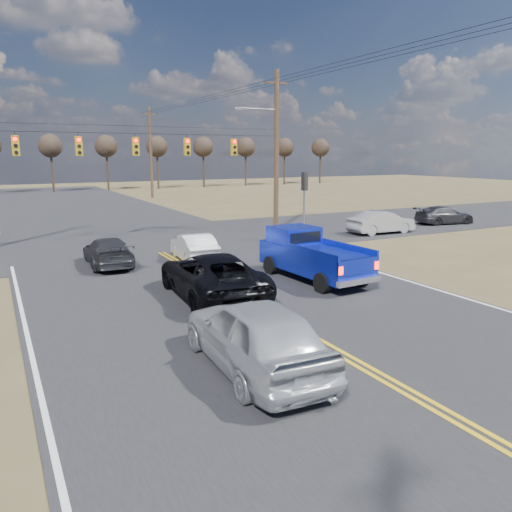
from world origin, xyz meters
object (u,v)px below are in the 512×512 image
cross_car_east_far (445,215)px  cross_car_east_near (381,222)px  pickup_truck (311,256)px  black_suv (212,275)px  silver_suv (255,334)px  white_car_queue (194,247)px  dgrey_car_queue (108,252)px

cross_car_east_far → cross_car_east_near: bearing=109.6°
pickup_truck → black_suv: size_ratio=0.95×
black_suv → silver_suv: bearing=80.1°
silver_suv → black_suv: 6.17m
silver_suv → black_suv: size_ratio=0.89×
silver_suv → white_car_queue: bearing=-101.9°
silver_suv → dgrey_car_queue: (-0.68, 12.75, -0.23)m
black_suv → dgrey_car_queue: black_suv is taller
pickup_truck → white_car_queue: (-2.87, 5.42, -0.30)m
dgrey_car_queue → cross_car_east_far: dgrey_car_queue is taller
dgrey_car_queue → silver_suv: bearing=95.6°
pickup_truck → black_suv: bearing=-177.1°
cross_car_east_near → cross_car_east_far: bearing=-79.0°
dgrey_car_queue → cross_car_east_near: bearing=-173.1°
black_suv → dgrey_car_queue: size_ratio=1.29×
silver_suv → cross_car_east_far: silver_suv is taller
pickup_truck → silver_suv: size_ratio=1.06×
black_suv → white_car_queue: size_ratio=1.42×
pickup_truck → white_car_queue: bearing=114.7°
cross_car_east_near → cross_car_east_far: (6.93, 1.20, -0.09)m
cross_car_east_near → dgrey_car_queue: bearing=95.5°
silver_suv → dgrey_car_queue: silver_suv is taller
cross_car_east_far → black_suv: bearing=122.8°
black_suv → white_car_queue: bearing=-101.3°
white_car_queue → pickup_truck: bearing=123.6°
silver_suv → cross_car_east_near: size_ratio=1.15×
pickup_truck → white_car_queue: pickup_truck is taller
cross_car_east_far → white_car_queue: bearing=109.2°
black_suv → dgrey_car_queue: 7.09m
white_car_queue → cross_car_east_far: white_car_queue is taller
white_car_queue → dgrey_car_queue: 3.84m
pickup_truck → cross_car_east_far: 19.46m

